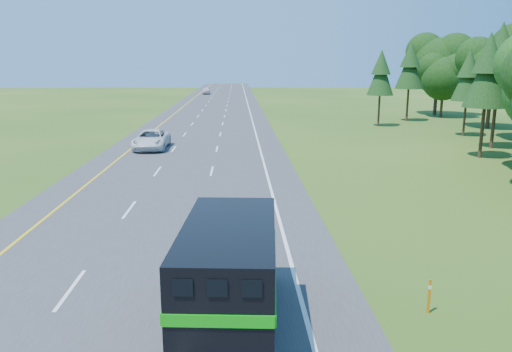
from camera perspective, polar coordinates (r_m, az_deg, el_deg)
The scene contains 6 objects.
road at distance 54.63m, azimuth -5.93°, elevation 5.18°, with size 15.00×260.00×0.04m, color #38383A.
lane_markings at distance 54.63m, azimuth -5.93°, elevation 5.21°, with size 11.15×260.00×0.01m.
horse_truck at distance 13.39m, azimuth -2.86°, elevation -10.97°, with size 2.75×7.40×3.22m.
white_suv at distance 43.40m, azimuth -11.86°, elevation 4.12°, with size 2.65×5.76×1.60m, color silver.
far_car at distance 120.25m, azimuth -5.73°, elevation 9.66°, with size 1.83×4.54×1.55m, color silver.
delineator at distance 15.72m, azimuth 19.19°, elevation -12.75°, with size 0.09×0.05×1.05m.
Camera 1 is at (3.58, -4.04, 7.14)m, focal length 35.00 mm.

